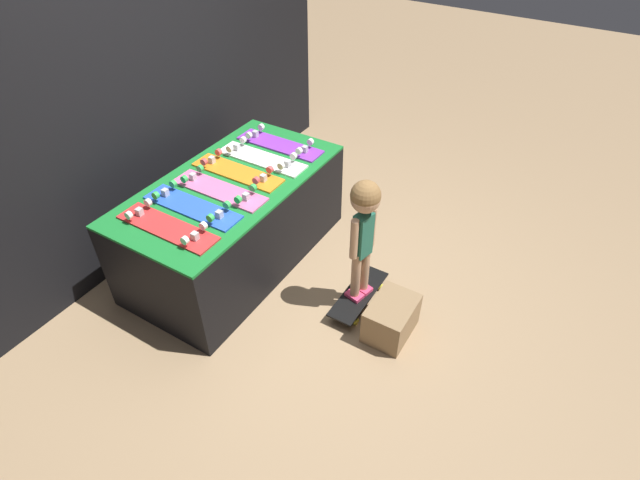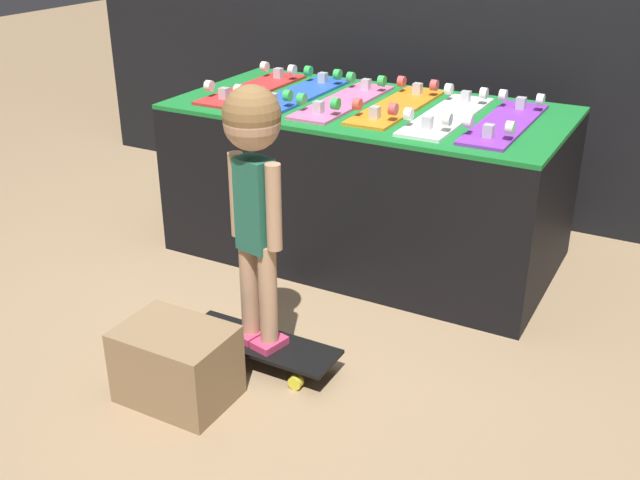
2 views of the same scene
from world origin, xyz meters
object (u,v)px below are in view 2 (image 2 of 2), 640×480
(skateboard_pink_on_rack, at_px, (344,100))
(skateboard_on_floor, at_px, (261,345))
(skateboard_orange_on_rack, at_px, (397,105))
(skateboard_white_on_rack, at_px, (447,114))
(storage_box, at_px, (177,364))
(skateboard_red_on_rack, at_px, (253,87))
(skateboard_purple_on_rack, at_px, (505,121))
(skateboard_blue_on_rack, at_px, (299,92))
(child, at_px, (254,171))

(skateboard_pink_on_rack, height_order, skateboard_on_floor, skateboard_pink_on_rack)
(skateboard_orange_on_rack, bearing_deg, skateboard_white_on_rack, -9.07)
(skateboard_white_on_rack, height_order, storage_box, skateboard_white_on_rack)
(skateboard_pink_on_rack, relative_size, skateboard_orange_on_rack, 1.00)
(skateboard_orange_on_rack, height_order, skateboard_on_floor, skateboard_orange_on_rack)
(skateboard_red_on_rack, height_order, skateboard_purple_on_rack, same)
(skateboard_white_on_rack, height_order, skateboard_on_floor, skateboard_white_on_rack)
(skateboard_blue_on_rack, bearing_deg, skateboard_red_on_rack, -176.31)
(skateboard_white_on_rack, relative_size, skateboard_purple_on_rack, 1.00)
(skateboard_red_on_rack, distance_m, skateboard_white_on_rack, 1.02)
(skateboard_blue_on_rack, height_order, skateboard_on_floor, skateboard_blue_on_rack)
(skateboard_blue_on_rack, distance_m, skateboard_white_on_rack, 0.77)
(skateboard_blue_on_rack, distance_m, storage_box, 1.58)
(skateboard_pink_on_rack, relative_size, child, 0.76)
(skateboard_orange_on_rack, xyz_separation_m, storage_box, (-0.20, -1.43, -0.62))
(child, bearing_deg, skateboard_white_on_rack, 86.11)
(skateboard_purple_on_rack, bearing_deg, skateboard_blue_on_rack, 178.85)
(skateboard_orange_on_rack, distance_m, storage_box, 1.57)
(skateboard_red_on_rack, bearing_deg, skateboard_orange_on_rack, 2.25)
(skateboard_pink_on_rack, xyz_separation_m, skateboard_orange_on_rack, (0.25, 0.04, 0.00))
(skateboard_purple_on_rack, distance_m, storage_box, 1.68)
(skateboard_orange_on_rack, distance_m, skateboard_purple_on_rack, 0.51)
(skateboard_pink_on_rack, xyz_separation_m, skateboard_purple_on_rack, (0.76, 0.00, 0.00))
(skateboard_orange_on_rack, relative_size, skateboard_purple_on_rack, 1.00)
(skateboard_white_on_rack, distance_m, skateboard_purple_on_rack, 0.25)
(storage_box, bearing_deg, skateboard_white_on_rack, 71.86)
(skateboard_red_on_rack, distance_m, skateboard_orange_on_rack, 0.77)
(skateboard_purple_on_rack, distance_m, child, 1.21)
(skateboard_red_on_rack, height_order, skateboard_orange_on_rack, same)
(skateboard_blue_on_rack, xyz_separation_m, child, (0.45, -1.09, 0.02))
(skateboard_white_on_rack, bearing_deg, storage_box, -108.14)
(skateboard_red_on_rack, relative_size, storage_box, 1.92)
(skateboard_orange_on_rack, relative_size, storage_box, 1.92)
(skateboard_red_on_rack, distance_m, skateboard_blue_on_rack, 0.26)
(skateboard_on_floor, height_order, child, child)
(child, bearing_deg, skateboard_orange_on_rack, 99.50)
(skateboard_white_on_rack, distance_m, child, 1.11)
(storage_box, bearing_deg, skateboard_on_floor, 66.78)
(skateboard_purple_on_rack, height_order, storage_box, skateboard_purple_on_rack)
(skateboard_blue_on_rack, distance_m, child, 1.18)
(skateboard_pink_on_rack, xyz_separation_m, skateboard_white_on_rack, (0.51, -0.00, 0.00))
(skateboard_blue_on_rack, height_order, skateboard_purple_on_rack, same)
(skateboard_blue_on_rack, relative_size, skateboard_orange_on_rack, 1.00)
(skateboard_purple_on_rack, bearing_deg, child, -118.07)
(skateboard_pink_on_rack, bearing_deg, skateboard_on_floor, -79.63)
(skateboard_orange_on_rack, bearing_deg, skateboard_pink_on_rack, -171.38)
(child, bearing_deg, skateboard_purple_on_rack, 74.56)
(child, xyz_separation_m, storage_box, (-0.14, -0.32, -0.64))
(skateboard_blue_on_rack, bearing_deg, storage_box, -77.62)
(skateboard_orange_on_rack, relative_size, skateboard_on_floor, 1.21)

